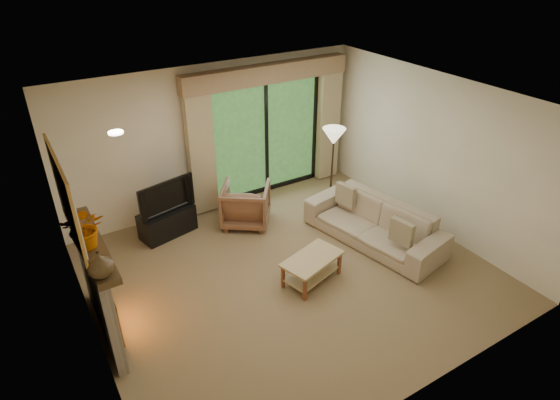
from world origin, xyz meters
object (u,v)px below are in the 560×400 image
media_console (167,222)px  sofa (374,223)px  armchair (246,204)px  coffee_table (312,269)px

media_console → sofa: sofa is taller
media_console → sofa: bearing=-47.8°
armchair → media_console: bearing=19.9°
armchair → coffee_table: (0.07, -1.90, -0.16)m
media_console → coffee_table: media_console is taller
media_console → armchair: size_ratio=1.13×
sofa → media_console: bearing=-136.0°
armchair → coffee_table: armchair is taller
media_console → armchair: 1.35m
sofa → armchair: bearing=-147.4°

